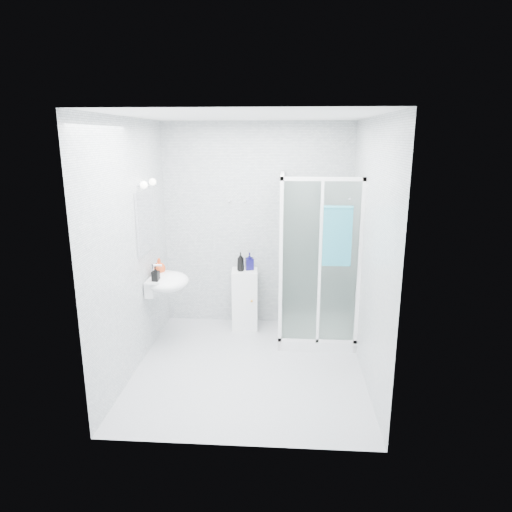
# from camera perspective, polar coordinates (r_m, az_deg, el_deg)

# --- Properties ---
(room) EXTENTS (2.40, 2.60, 2.60)m
(room) POSITION_cam_1_polar(r_m,az_deg,el_deg) (4.60, -0.92, 0.72)
(room) COLOR silver
(room) RESTS_ON ground
(shower_enclosure) EXTENTS (0.90, 0.95, 2.00)m
(shower_enclosure) POSITION_cam_1_polar(r_m,az_deg,el_deg) (5.58, 6.69, -6.02)
(shower_enclosure) COLOR white
(shower_enclosure) RESTS_ON ground
(wall_basin) EXTENTS (0.46, 0.56, 0.35)m
(wall_basin) POSITION_cam_1_polar(r_m,az_deg,el_deg) (5.33, -11.12, -3.21)
(wall_basin) COLOR white
(wall_basin) RESTS_ON ground
(mirror) EXTENTS (0.02, 0.60, 0.70)m
(mirror) POSITION_cam_1_polar(r_m,az_deg,el_deg) (5.22, -13.62, 4.23)
(mirror) COLOR white
(mirror) RESTS_ON room
(vanity_lights) EXTENTS (0.10, 0.40, 0.08)m
(vanity_lights) POSITION_cam_1_polar(r_m,az_deg,el_deg) (5.15, -13.37, 8.84)
(vanity_lights) COLOR silver
(vanity_lights) RESTS_ON room
(wall_hooks) EXTENTS (0.23, 0.06, 0.03)m
(wall_hooks) POSITION_cam_1_polar(r_m,az_deg,el_deg) (5.79, -2.37, 6.83)
(wall_hooks) COLOR silver
(wall_hooks) RESTS_ON room
(storage_cabinet) EXTENTS (0.34, 0.36, 0.78)m
(storage_cabinet) POSITION_cam_1_polar(r_m,az_deg,el_deg) (5.88, -1.41, -5.42)
(storage_cabinet) COLOR white
(storage_cabinet) RESTS_ON ground
(hand_towel) EXTENTS (0.31, 0.05, 0.66)m
(hand_towel) POSITION_cam_1_polar(r_m,az_deg,el_deg) (4.95, 10.14, 2.63)
(hand_towel) COLOR teal
(hand_towel) RESTS_ON shower_enclosure
(shampoo_bottle_a) EXTENTS (0.10, 0.10, 0.24)m
(shampoo_bottle_a) POSITION_cam_1_polar(r_m,az_deg,el_deg) (5.70, -1.94, -0.71)
(shampoo_bottle_a) COLOR black
(shampoo_bottle_a) RESTS_ON storage_cabinet
(shampoo_bottle_b) EXTENTS (0.12, 0.12, 0.22)m
(shampoo_bottle_b) POSITION_cam_1_polar(r_m,az_deg,el_deg) (5.75, -0.82, -0.65)
(shampoo_bottle_b) COLOR #100D4E
(shampoo_bottle_b) RESTS_ON storage_cabinet
(soap_dispenser_orange) EXTENTS (0.16, 0.16, 0.19)m
(soap_dispenser_orange) POSITION_cam_1_polar(r_m,az_deg,el_deg) (5.41, -12.01, -1.24)
(soap_dispenser_orange) COLOR #D24518
(soap_dispenser_orange) RESTS_ON wall_basin
(soap_dispenser_black) EXTENTS (0.08, 0.09, 0.17)m
(soap_dispenser_black) POSITION_cam_1_polar(r_m,az_deg,el_deg) (5.15, -12.44, -2.19)
(soap_dispenser_black) COLOR black
(soap_dispenser_black) RESTS_ON wall_basin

